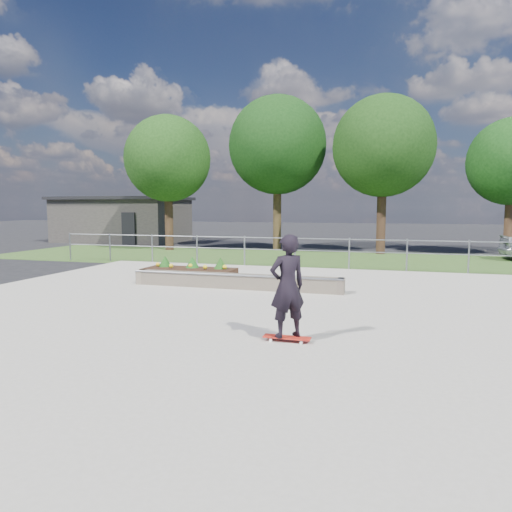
{
  "coord_description": "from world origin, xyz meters",
  "views": [
    {
      "loc": [
        3.32,
        -9.3,
        2.3
      ],
      "look_at": [
        0.2,
        1.5,
        1.1
      ],
      "focal_mm": 32.0,
      "sensor_mm": 36.0,
      "label": 1
    }
  ],
  "objects": [
    {
      "name": "tree_far_left",
      "position": [
        -8.0,
        13.0,
        4.85
      ],
      "size": [
        4.55,
        4.55,
        7.15
      ],
      "color": "black",
      "rests_on": "ground"
    },
    {
      "name": "skateboarder",
      "position": [
        1.75,
        -2.0,
        0.99
      ],
      "size": [
        0.8,
        0.71,
        1.8
      ],
      "color": "white",
      "rests_on": "concrete_slab"
    },
    {
      "name": "tree_mid_right",
      "position": [
        3.0,
        14.0,
        5.23
      ],
      "size": [
        4.9,
        4.9,
        7.7
      ],
      "color": "black",
      "rests_on": "ground"
    },
    {
      "name": "concrete_slab",
      "position": [
        0.0,
        0.0,
        0.03
      ],
      "size": [
        15.0,
        15.0,
        0.06
      ],
      "primitive_type": "cube",
      "color": "#9C968A",
      "rests_on": "ground"
    },
    {
      "name": "planter_bed",
      "position": [
        -2.9,
        4.37,
        0.24
      ],
      "size": [
        3.0,
        1.2,
        0.61
      ],
      "color": "black",
      "rests_on": "concrete_slab"
    },
    {
      "name": "fence",
      "position": [
        0.0,
        7.5,
        0.77
      ],
      "size": [
        20.06,
        0.06,
        1.2
      ],
      "color": "gray",
      "rests_on": "ground"
    },
    {
      "name": "building",
      "position": [
        -14.0,
        18.0,
        1.51
      ],
      "size": [
        8.4,
        5.4,
        3.0
      ],
      "color": "#2F2C2A",
      "rests_on": "ground"
    },
    {
      "name": "grass_verge",
      "position": [
        0.0,
        11.0,
        0.01
      ],
      "size": [
        30.0,
        8.0,
        0.02
      ],
      "primitive_type": "cube",
      "color": "#2E4A1D",
      "rests_on": "ground"
    },
    {
      "name": "ground",
      "position": [
        0.0,
        0.0,
        0.0
      ],
      "size": [
        120.0,
        120.0,
        0.0
      ],
      "primitive_type": "plane",
      "color": "black",
      "rests_on": "ground"
    },
    {
      "name": "grind_ledge",
      "position": [
        -0.71,
        2.56,
        0.26
      ],
      "size": [
        6.0,
        0.44,
        0.43
      ],
      "color": "brown",
      "rests_on": "concrete_slab"
    },
    {
      "name": "tree_mid_left",
      "position": [
        -2.5,
        15.0,
        5.61
      ],
      "size": [
        5.25,
        5.25,
        8.25
      ],
      "color": "#332414",
      "rests_on": "ground"
    }
  ]
}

